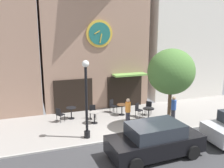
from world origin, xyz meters
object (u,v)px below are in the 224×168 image
at_px(street_lamp, 86,100).
at_px(cafe_chair_near_tree, 112,105).
at_px(cafe_chair_left_end, 138,109).
at_px(cafe_chair_right_end, 93,111).
at_px(parked_car_black, 155,140).
at_px(cafe_table_leftmost, 71,111).
at_px(pedestrian_blue, 173,109).
at_px(cafe_table_rightmost, 94,116).
at_px(pedestrian_orange, 128,112).
at_px(cafe_table_center_left, 122,108).
at_px(cafe_chair_corner, 148,107).
at_px(street_tree, 171,72).
at_px(cafe_chair_outer, 60,114).
at_px(cafe_table_near_door, 148,111).

height_order(street_lamp, cafe_chair_near_tree, street_lamp).
bearing_deg(cafe_chair_left_end, cafe_chair_right_end, 168.72).
bearing_deg(parked_car_black, cafe_chair_left_end, 73.18).
relative_size(cafe_table_leftmost, pedestrian_blue, 0.45).
height_order(cafe_table_rightmost, pedestrian_orange, pedestrian_orange).
bearing_deg(pedestrian_blue, cafe_table_center_left, 136.47).
bearing_deg(cafe_chair_corner, street_tree, -88.21).
xyz_separation_m(cafe_chair_outer, pedestrian_orange, (3.77, -1.90, 0.33)).
bearing_deg(cafe_chair_right_end, pedestrian_orange, -46.22).
distance_m(cafe_chair_corner, parked_car_black, 5.50).
relative_size(street_lamp, cafe_table_rightmost, 5.72).
height_order(cafe_table_leftmost, pedestrian_orange, pedestrian_orange).
height_order(street_tree, cafe_chair_near_tree, street_tree).
height_order(cafe_table_center_left, cafe_chair_corner, cafe_chair_corner).
bearing_deg(cafe_chair_near_tree, pedestrian_blue, -46.72).
height_order(cafe_table_rightmost, cafe_table_near_door, same).
bearing_deg(cafe_chair_near_tree, cafe_chair_corner, -30.41).
bearing_deg(cafe_table_leftmost, cafe_table_rightmost, -46.31).
bearing_deg(cafe_table_near_door, cafe_chair_outer, 165.71).
height_order(street_tree, cafe_table_near_door, street_tree).
height_order(street_lamp, pedestrian_orange, street_lamp).
height_order(cafe_table_leftmost, cafe_chair_corner, cafe_chair_corner).
bearing_deg(cafe_chair_left_end, street_lamp, -152.61).
relative_size(cafe_table_center_left, cafe_chair_right_end, 0.81).
relative_size(street_tree, cafe_table_rightmost, 6.37).
xyz_separation_m(street_tree, cafe_chair_outer, (-5.89, 3.00, -2.78)).
bearing_deg(cafe_chair_near_tree, cafe_table_center_left, -59.80).
height_order(cafe_table_rightmost, cafe_chair_corner, cafe_chair_corner).
xyz_separation_m(cafe_table_center_left, pedestrian_orange, (-0.34, -1.81, 0.35)).
xyz_separation_m(cafe_table_leftmost, cafe_table_center_left, (3.33, -0.42, 0.01)).
bearing_deg(cafe_table_center_left, street_lamp, -138.70).
bearing_deg(parked_car_black, cafe_chair_right_end, 104.81).
distance_m(cafe_chair_outer, pedestrian_orange, 4.24).
height_order(cafe_chair_near_tree, parked_car_black, parked_car_black).
bearing_deg(pedestrian_blue, cafe_chair_near_tree, 133.28).
bearing_deg(pedestrian_blue, pedestrian_orange, 169.52).
xyz_separation_m(street_tree, cafe_chair_left_end, (-0.89, 2.28, -2.78)).
height_order(cafe_table_center_left, cafe_chair_near_tree, cafe_chair_near_tree).
bearing_deg(cafe_table_rightmost, parked_car_black, -71.74).
height_order(cafe_chair_corner, parked_car_black, parked_car_black).
height_order(street_tree, pedestrian_blue, street_tree).
xyz_separation_m(street_lamp, cafe_table_leftmost, (-0.29, 3.09, -1.60)).
bearing_deg(cafe_chair_right_end, cafe_chair_corner, -7.34).
distance_m(cafe_chair_right_end, parked_car_black, 5.66).
bearing_deg(cafe_table_rightmost, cafe_table_near_door, -7.78).
bearing_deg(cafe_chair_near_tree, cafe_table_near_door, -49.38).
bearing_deg(street_lamp, cafe_chair_right_end, 69.10).
bearing_deg(cafe_table_rightmost, cafe_chair_near_tree, 41.90).
height_order(cafe_table_center_left, cafe_chair_left_end, cafe_chair_left_end).
xyz_separation_m(cafe_table_leftmost, pedestrian_orange, (2.99, -2.24, 0.36)).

